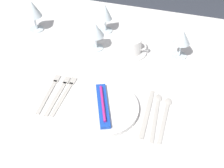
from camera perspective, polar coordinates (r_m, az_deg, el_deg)
The scene contains 16 objects.
ground_plane at distance 1.85m, azimuth -0.03°, elevation -15.17°, with size 6.00×6.00×0.00m, color #383D47.
dining_table at distance 1.33m, azimuth -0.04°, elevation -0.31°, with size 1.80×1.11×0.74m.
dinner_plate at distance 1.11m, azimuth -1.70°, elevation -4.51°, with size 0.26×0.26×0.02m, color white.
toothbrush_package at distance 1.10m, azimuth -1.72°, elevation -3.93°, with size 0.11×0.21×0.02m.
fork_outer at distance 1.19m, azimuth -8.80°, elevation -1.87°, with size 0.02×0.21×0.00m.
fork_inner at distance 1.19m, azimuth -9.94°, elevation -1.77°, with size 0.02×0.21×0.00m.
fork_salad at distance 1.21m, azimuth -11.61°, elevation -1.43°, with size 0.03×0.22×0.00m.
dinner_knife at distance 1.11m, azimuth 6.53°, elevation -5.62°, with size 0.02×0.24×0.00m.
spoon_soup at distance 1.12m, azimuth 8.29°, elevation -5.07°, with size 0.03×0.23×0.01m.
spoon_dessert at distance 1.12m, azimuth 9.99°, elevation -5.58°, with size 0.03×0.22×0.01m.
saucer_left at distance 1.37m, azimuth 3.73°, elevation 5.99°, with size 0.13×0.13×0.01m, color white.
coffee_cup_left at distance 1.34m, azimuth 3.88°, elevation 7.28°, with size 0.11×0.08×0.07m.
wine_glass_centre at distance 1.51m, azimuth -14.64°, elevation 13.29°, with size 0.08×0.08×0.16m.
wine_glass_left at distance 1.46m, azimuth -1.30°, elevation 13.06°, with size 0.06×0.06×0.14m.
wine_glass_right at distance 1.32m, azimuth 13.01°, elevation 8.28°, with size 0.07×0.07×0.13m.
wine_glass_far at distance 1.34m, azimuth -3.07°, elevation 9.83°, with size 0.07×0.07×0.13m.
Camera 1 is at (0.26, -0.92, 1.58)m, focal length 48.80 mm.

